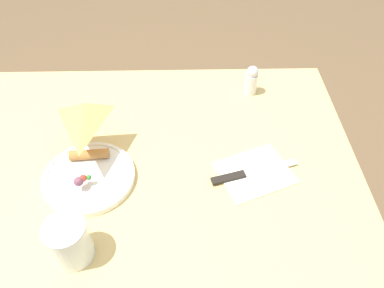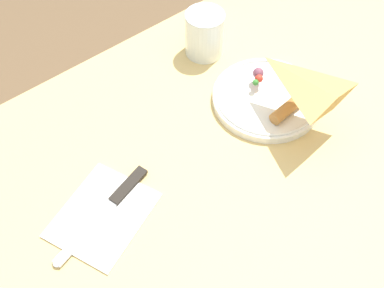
{
  "view_description": "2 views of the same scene",
  "coord_description": "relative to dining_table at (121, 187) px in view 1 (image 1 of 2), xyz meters",
  "views": [
    {
      "loc": [
        0.18,
        -0.61,
        1.42
      ],
      "look_at": [
        0.19,
        0.0,
        0.79
      ],
      "focal_mm": 35.0,
      "sensor_mm": 36.0,
      "label": 1
    },
    {
      "loc": [
        0.47,
        0.35,
        1.44
      ],
      "look_at": [
        0.16,
        -0.03,
        0.79
      ],
      "focal_mm": 45.0,
      "sensor_mm": 36.0,
      "label": 2
    }
  ],
  "objects": [
    {
      "name": "salt_shaker",
      "position": [
        0.37,
        0.26,
        0.15
      ],
      "size": [
        0.04,
        0.04,
        0.09
      ],
      "color": "silver",
      "rests_on": "dining_table"
    },
    {
      "name": "milk_glass",
      "position": [
        -0.05,
        -0.24,
        0.15
      ],
      "size": [
        0.08,
        0.08,
        0.1
      ],
      "color": "white",
      "rests_on": "dining_table"
    },
    {
      "name": "plate_pizza",
      "position": [
        -0.05,
        -0.06,
        0.12
      ],
      "size": [
        0.21,
        0.21,
        0.05
      ],
      "color": "white",
      "rests_on": "dining_table"
    },
    {
      "name": "napkin_folded",
      "position": [
        0.34,
        -0.04,
        0.11
      ],
      "size": [
        0.2,
        0.19,
        0.0
      ],
      "rotation": [
        0.0,
        0.0,
        0.38
      ],
      "color": "white",
      "rests_on": "dining_table"
    },
    {
      "name": "ground_plane",
      "position": [
        0.0,
        0.0,
        -0.63
      ],
      "size": [
        6.0,
        6.0,
        0.0
      ],
      "primitive_type": "plane",
      "color": "brown"
    },
    {
      "name": "dining_table",
      "position": [
        0.0,
        0.0,
        0.0
      ],
      "size": [
        1.19,
        0.76,
        0.73
      ],
      "color": "#DBB770",
      "rests_on": "ground_plane"
    },
    {
      "name": "butter_knife",
      "position": [
        0.33,
        -0.05,
        0.11
      ],
      "size": [
        0.22,
        0.08,
        0.01
      ],
      "rotation": [
        0.0,
        0.0,
        0.27
      ],
      "color": "black",
      "rests_on": "napkin_folded"
    }
  ]
}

